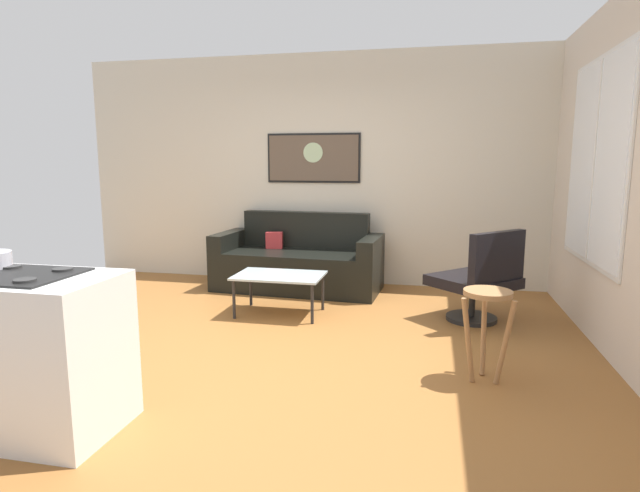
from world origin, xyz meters
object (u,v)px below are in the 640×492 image
couch (299,264)px  armchair (480,279)px  wall_painting (313,158)px  coffee_table (279,278)px  bar_stool (487,311)px

couch → armchair: 2.20m
wall_painting → coffee_table: bearing=-90.0°
armchair → bar_stool: bearing=-93.0°
couch → wall_painting: 1.32m
armchair → bar_stool: armchair is taller
wall_painting → armchair: bearing=-35.4°
armchair → bar_stool: 1.37m
couch → bar_stool: bearing=-49.9°
armchair → wall_painting: (-1.91, 1.36, 1.13)m
coffee_table → bar_stool: 2.21m
couch → armchair: (1.99, -0.92, 0.12)m
armchair → wall_painting: size_ratio=0.81×
couch → armchair: size_ratio=2.11×
armchair → couch: bearing=155.2°
couch → bar_stool: couch is taller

